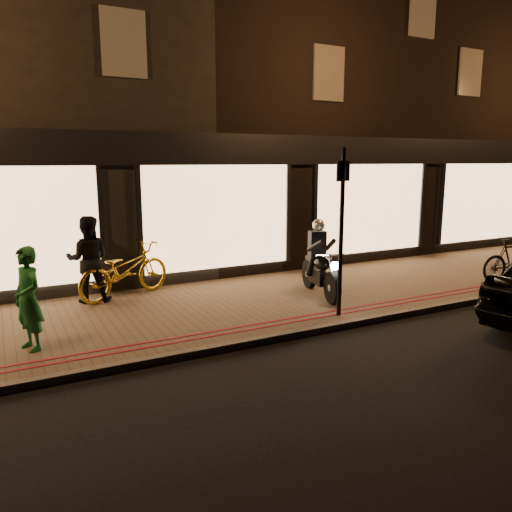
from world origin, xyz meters
The scene contains 10 objects.
ground centered at (0.00, 0.00, 0.00)m, with size 90.00×90.00×0.00m, color black.
sidewalk centered at (0.00, 2.00, 0.06)m, with size 50.00×4.00×0.12m, color brown.
kerb_stone centered at (0.00, 0.05, 0.06)m, with size 50.00×0.14×0.12m, color #59544C.
red_kerb_lines centered at (0.00, 0.55, 0.12)m, with size 50.00×0.26×0.01m.
building_row centered at (0.00, 8.99, 4.25)m, with size 48.00×10.11×8.50m.
motorcycle centered at (1.33, 1.75, 0.73)m, with size 0.74×1.92×1.59m.
sign_post centered at (0.85, 0.43, 1.80)m, with size 0.34×0.13×3.00m.
bicycle_gold centered at (-2.32, 3.47, 0.68)m, with size 0.75×2.14×1.12m, color gold.
person_green centered at (-4.25, 1.19, 0.90)m, with size 0.57×0.37×1.56m, color #1C6C2D.
person_dark centered at (-3.03, 3.44, 0.98)m, with size 0.84×0.65×1.72m, color black.
Camera 1 is at (-4.55, -6.64, 2.91)m, focal length 35.00 mm.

